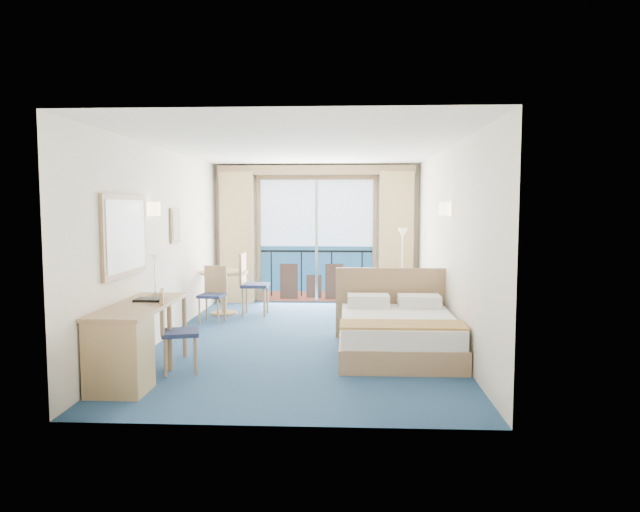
{
  "coord_description": "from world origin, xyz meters",
  "views": [
    {
      "loc": [
        0.6,
        -7.98,
        1.89
      ],
      "look_at": [
        0.21,
        0.2,
        1.17
      ],
      "focal_mm": 32.0,
      "sensor_mm": 36.0,
      "label": 1
    }
  ],
  "objects_px": {
    "nightstand": "(426,316)",
    "floor_lamp": "(403,248)",
    "table_chair_a": "(250,280)",
    "desk_chair": "(173,326)",
    "round_table": "(224,282)",
    "desk": "(124,346)",
    "armchair": "(383,291)",
    "bed": "(397,332)",
    "table_chair_b": "(214,290)"
  },
  "relations": [
    {
      "from": "floor_lamp",
      "to": "table_chair_a",
      "type": "height_order",
      "value": "floor_lamp"
    },
    {
      "from": "nightstand",
      "to": "desk_chair",
      "type": "height_order",
      "value": "desk_chair"
    },
    {
      "from": "floor_lamp",
      "to": "table_chair_a",
      "type": "relative_size",
      "value": 1.39
    },
    {
      "from": "round_table",
      "to": "desk",
      "type": "bearing_deg",
      "value": -92.0
    },
    {
      "from": "bed",
      "to": "table_chair_b",
      "type": "xyz_separation_m",
      "value": [
        -2.83,
        1.95,
        0.23
      ]
    },
    {
      "from": "nightstand",
      "to": "desk_chair",
      "type": "xyz_separation_m",
      "value": [
        -3.16,
        -2.19,
        0.28
      ]
    },
    {
      "from": "armchair",
      "to": "desk_chair",
      "type": "bearing_deg",
      "value": 11.96
    },
    {
      "from": "desk",
      "to": "round_table",
      "type": "relative_size",
      "value": 2.05
    },
    {
      "from": "armchair",
      "to": "nightstand",
      "type": "bearing_deg",
      "value": 63.71
    },
    {
      "from": "round_table",
      "to": "armchair",
      "type": "bearing_deg",
      "value": 7.23
    },
    {
      "from": "nightstand",
      "to": "desk",
      "type": "relative_size",
      "value": 0.3
    },
    {
      "from": "armchair",
      "to": "desk",
      "type": "distance_m",
      "value": 5.36
    },
    {
      "from": "armchair",
      "to": "table_chair_a",
      "type": "relative_size",
      "value": 0.77
    },
    {
      "from": "floor_lamp",
      "to": "armchair",
      "type": "bearing_deg",
      "value": -140.28
    },
    {
      "from": "nightstand",
      "to": "floor_lamp",
      "type": "xyz_separation_m",
      "value": [
        -0.17,
        2.0,
        0.87
      ]
    },
    {
      "from": "nightstand",
      "to": "table_chair_a",
      "type": "height_order",
      "value": "table_chair_a"
    },
    {
      "from": "round_table",
      "to": "table_chair_a",
      "type": "height_order",
      "value": "table_chair_a"
    },
    {
      "from": "floor_lamp",
      "to": "round_table",
      "type": "height_order",
      "value": "floor_lamp"
    },
    {
      "from": "desk",
      "to": "nightstand",
      "type": "bearing_deg",
      "value": 38.71
    },
    {
      "from": "bed",
      "to": "round_table",
      "type": "bearing_deg",
      "value": 137.3
    },
    {
      "from": "armchair",
      "to": "table_chair_b",
      "type": "height_order",
      "value": "table_chair_b"
    },
    {
      "from": "desk_chair",
      "to": "armchair",
      "type": "bearing_deg",
      "value": -50.3
    },
    {
      "from": "desk_chair",
      "to": "desk",
      "type": "bearing_deg",
      "value": 135.43
    },
    {
      "from": "floor_lamp",
      "to": "round_table",
      "type": "distance_m",
      "value": 3.29
    },
    {
      "from": "table_chair_b",
      "to": "armchair",
      "type": "bearing_deg",
      "value": 26.72
    },
    {
      "from": "bed",
      "to": "nightstand",
      "type": "bearing_deg",
      "value": 66.49
    },
    {
      "from": "nightstand",
      "to": "floor_lamp",
      "type": "relative_size",
      "value": 0.34
    },
    {
      "from": "desk_chair",
      "to": "round_table",
      "type": "bearing_deg",
      "value": -13.43
    },
    {
      "from": "round_table",
      "to": "floor_lamp",
      "type": "bearing_deg",
      "value": 11.89
    },
    {
      "from": "armchair",
      "to": "desk_chair",
      "type": "relative_size",
      "value": 0.87
    },
    {
      "from": "floor_lamp",
      "to": "table_chair_b",
      "type": "xyz_separation_m",
      "value": [
        -3.21,
        -1.29,
        -0.62
      ]
    },
    {
      "from": "bed",
      "to": "desk_chair",
      "type": "relative_size",
      "value": 2.02
    },
    {
      "from": "bed",
      "to": "desk",
      "type": "relative_size",
      "value": 1.11
    },
    {
      "from": "table_chair_a",
      "to": "bed",
      "type": "bearing_deg",
      "value": -137.54
    },
    {
      "from": "nightstand",
      "to": "table_chair_b",
      "type": "distance_m",
      "value": 3.46
    },
    {
      "from": "desk_chair",
      "to": "nightstand",
      "type": "bearing_deg",
      "value": -71.6
    },
    {
      "from": "nightstand",
      "to": "table_chair_b",
      "type": "xyz_separation_m",
      "value": [
        -3.37,
        0.71,
        0.26
      ]
    },
    {
      "from": "armchair",
      "to": "floor_lamp",
      "type": "distance_m",
      "value": 0.9
    },
    {
      "from": "bed",
      "to": "table_chair_a",
      "type": "xyz_separation_m",
      "value": [
        -2.33,
        2.56,
        0.32
      ]
    },
    {
      "from": "desk",
      "to": "round_table",
      "type": "bearing_deg",
      "value": 88.0
    },
    {
      "from": "armchair",
      "to": "desk_chair",
      "type": "height_order",
      "value": "desk_chair"
    },
    {
      "from": "nightstand",
      "to": "round_table",
      "type": "bearing_deg",
      "value": 158.15
    },
    {
      "from": "table_chair_a",
      "to": "desk",
      "type": "bearing_deg",
      "value": 171.78
    },
    {
      "from": "desk",
      "to": "desk_chair",
      "type": "distance_m",
      "value": 0.69
    },
    {
      "from": "round_table",
      "to": "table_chair_a",
      "type": "xyz_separation_m",
      "value": [
        0.46,
        -0.01,
        0.03
      ]
    },
    {
      "from": "floor_lamp",
      "to": "table_chair_b",
      "type": "bearing_deg",
      "value": -158.03
    },
    {
      "from": "desk",
      "to": "desk_chair",
      "type": "relative_size",
      "value": 1.82
    },
    {
      "from": "bed",
      "to": "armchair",
      "type": "bearing_deg",
      "value": 90.04
    },
    {
      "from": "floor_lamp",
      "to": "table_chair_a",
      "type": "xyz_separation_m",
      "value": [
        -2.71,
        -0.68,
        -0.52
      ]
    },
    {
      "from": "desk_chair",
      "to": "round_table",
      "type": "xyz_separation_m",
      "value": [
        -0.18,
        3.53,
        0.04
      ]
    }
  ]
}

